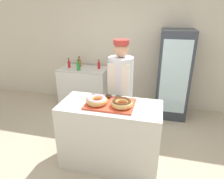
# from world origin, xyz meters

# --- Properties ---
(ground_plane) EXTENTS (14.00, 14.00, 0.00)m
(ground_plane) POSITION_xyz_m (0.00, 0.00, 0.00)
(ground_plane) COLOR #B7A88E
(wall_back) EXTENTS (8.00, 0.06, 2.70)m
(wall_back) POSITION_xyz_m (0.00, 2.13, 1.35)
(wall_back) COLOR beige
(wall_back) RESTS_ON ground_plane
(display_counter) EXTENTS (1.37, 0.64, 0.95)m
(display_counter) POSITION_xyz_m (0.00, 0.00, 0.48)
(display_counter) COLOR beige
(display_counter) RESTS_ON ground_plane
(serving_tray) EXTENTS (0.64, 0.46, 0.02)m
(serving_tray) POSITION_xyz_m (0.00, 0.00, 0.96)
(serving_tray) COLOR #D84C33
(serving_tray) RESTS_ON display_counter
(donut_light_glaze) EXTENTS (0.28, 0.28, 0.09)m
(donut_light_glaze) POSITION_xyz_m (-0.17, -0.06, 1.02)
(donut_light_glaze) COLOR tan
(donut_light_glaze) RESTS_ON serving_tray
(donut_chocolate_glaze) EXTENTS (0.28, 0.28, 0.09)m
(donut_chocolate_glaze) POSITION_xyz_m (0.17, -0.06, 1.02)
(donut_chocolate_glaze) COLOR tan
(donut_chocolate_glaze) RESTS_ON serving_tray
(brownie_back_left) EXTENTS (0.08, 0.08, 0.03)m
(brownie_back_left) POSITION_xyz_m (-0.07, 0.17, 0.99)
(brownie_back_left) COLOR black
(brownie_back_left) RESTS_ON serving_tray
(brownie_back_right) EXTENTS (0.08, 0.08, 0.03)m
(brownie_back_right) POSITION_xyz_m (0.07, 0.17, 0.99)
(brownie_back_right) COLOR black
(brownie_back_right) RESTS_ON serving_tray
(baker_person) EXTENTS (0.39, 0.39, 1.72)m
(baker_person) POSITION_xyz_m (0.01, 0.63, 0.90)
(baker_person) COLOR #4C4C51
(baker_person) RESTS_ON ground_plane
(beverage_fridge) EXTENTS (0.63, 0.66, 1.79)m
(beverage_fridge) POSITION_xyz_m (0.88, 1.74, 0.89)
(beverage_fridge) COLOR #333842
(beverage_fridge) RESTS_ON ground_plane
(chest_freezer) EXTENTS (1.08, 0.61, 0.90)m
(chest_freezer) POSITION_xyz_m (-1.07, 1.75, 0.45)
(chest_freezer) COLOR silver
(chest_freezer) RESTS_ON ground_plane
(bottle_green) EXTENTS (0.08, 0.08, 0.23)m
(bottle_green) POSITION_xyz_m (-1.12, 1.59, 0.98)
(bottle_green) COLOR #2D8C38
(bottle_green) RESTS_ON chest_freezer
(bottle_red) EXTENTS (0.06, 0.06, 0.21)m
(bottle_red) POSITION_xyz_m (-0.72, 1.80, 0.97)
(bottle_red) COLOR red
(bottle_red) RESTS_ON chest_freezer
(bottle_red_b) EXTENTS (0.06, 0.06, 0.22)m
(bottle_red_b) POSITION_xyz_m (-1.41, 1.74, 0.98)
(bottle_red_b) COLOR red
(bottle_red_b) RESTS_ON chest_freezer
(bottle_amber) EXTENTS (0.08, 0.08, 0.23)m
(bottle_amber) POSITION_xyz_m (-1.21, 1.87, 0.98)
(bottle_amber) COLOR #99661E
(bottle_amber) RESTS_ON chest_freezer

